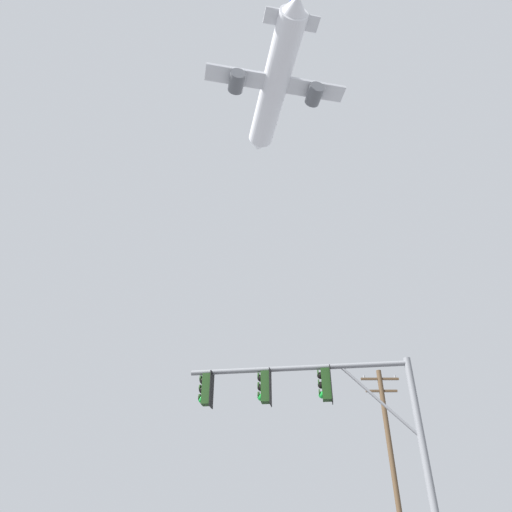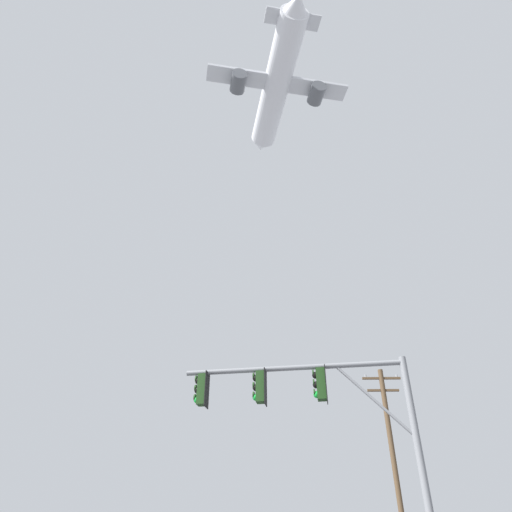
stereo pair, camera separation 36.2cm
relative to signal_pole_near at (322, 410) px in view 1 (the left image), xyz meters
name	(u,v)px [view 1 (the left image)]	position (x,y,z in m)	size (l,w,h in m)	color
signal_pole_near	(322,410)	(0.00, 0.00, 0.00)	(6.46, 1.11, 6.23)	slate
utility_pole	(392,460)	(5.28, 13.11, 0.62)	(2.20, 0.28, 10.31)	brown
airplane	(275,85)	(0.37, 23.20, 45.23)	(17.53, 22.69, 6.19)	white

